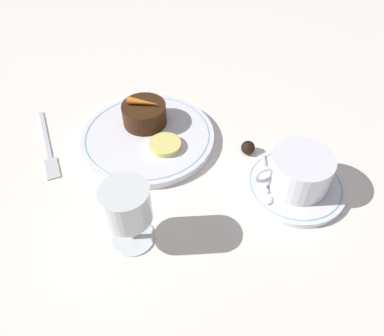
{
  "coord_description": "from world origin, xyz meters",
  "views": [
    {
      "loc": [
        0.02,
        0.46,
        0.47
      ],
      "look_at": [
        -0.06,
        0.07,
        0.04
      ],
      "focal_mm": 35.0,
      "sensor_mm": 36.0,
      "label": 1
    }
  ],
  "objects_px": {
    "fork": "(48,150)",
    "dessert_cake": "(146,114)",
    "dinner_plate": "(148,137)",
    "wine_glass": "(127,208)",
    "coffee_cup": "(300,170)"
  },
  "relations": [
    {
      "from": "coffee_cup",
      "to": "dessert_cake",
      "type": "xyz_separation_m",
      "value": [
        0.22,
        -0.2,
        -0.01
      ]
    },
    {
      "from": "wine_glass",
      "to": "fork",
      "type": "height_order",
      "value": "wine_glass"
    },
    {
      "from": "fork",
      "to": "dessert_cake",
      "type": "distance_m",
      "value": 0.19
    },
    {
      "from": "dinner_plate",
      "to": "fork",
      "type": "distance_m",
      "value": 0.18
    },
    {
      "from": "dinner_plate",
      "to": "dessert_cake",
      "type": "bearing_deg",
      "value": -95.27
    },
    {
      "from": "coffee_cup",
      "to": "wine_glass",
      "type": "xyz_separation_m",
      "value": [
        0.27,
        0.04,
        0.03
      ]
    },
    {
      "from": "coffee_cup",
      "to": "dessert_cake",
      "type": "bearing_deg",
      "value": -41.73
    },
    {
      "from": "fork",
      "to": "wine_glass",
      "type": "bearing_deg",
      "value": 121.8
    },
    {
      "from": "fork",
      "to": "dessert_cake",
      "type": "height_order",
      "value": "dessert_cake"
    },
    {
      "from": "coffee_cup",
      "to": "fork",
      "type": "xyz_separation_m",
      "value": [
        0.4,
        -0.17,
        -0.04
      ]
    },
    {
      "from": "dessert_cake",
      "to": "dinner_plate",
      "type": "bearing_deg",
      "value": 84.73
    },
    {
      "from": "coffee_cup",
      "to": "dessert_cake",
      "type": "distance_m",
      "value": 0.29
    },
    {
      "from": "coffee_cup",
      "to": "wine_glass",
      "type": "distance_m",
      "value": 0.27
    },
    {
      "from": "wine_glass",
      "to": "coffee_cup",
      "type": "bearing_deg",
      "value": -170.54
    },
    {
      "from": "fork",
      "to": "dessert_cake",
      "type": "bearing_deg",
      "value": -171.21
    }
  ]
}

